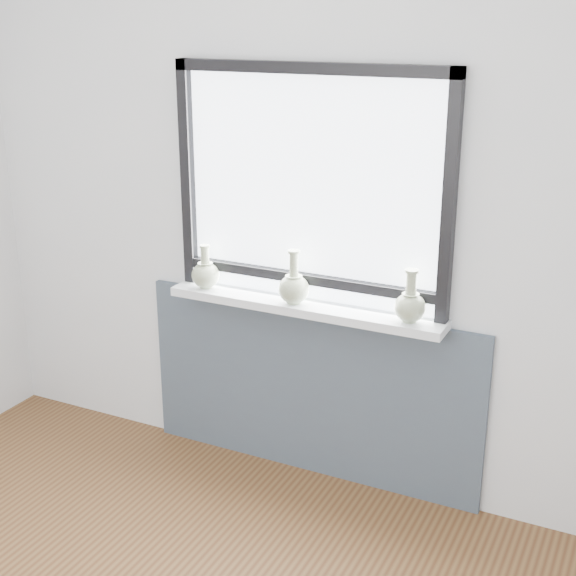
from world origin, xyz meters
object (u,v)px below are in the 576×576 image
at_px(vase_b, 294,287).
at_px(vase_c, 410,305).
at_px(vase_a, 206,273).
at_px(windowsill, 303,307).

bearing_deg(vase_b, vase_c, 0.95).
distance_m(vase_b, vase_c, 0.54).
bearing_deg(vase_a, vase_b, -1.00).
distance_m(windowsill, vase_c, 0.51).
distance_m(vase_a, vase_b, 0.47).
bearing_deg(windowsill, vase_b, -153.86).
bearing_deg(vase_c, windowsill, 178.78).
xyz_separation_m(windowsill, vase_a, (-0.51, -0.01, 0.09)).
relative_size(windowsill, vase_c, 5.72).
xyz_separation_m(windowsill, vase_c, (0.50, -0.01, 0.10)).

